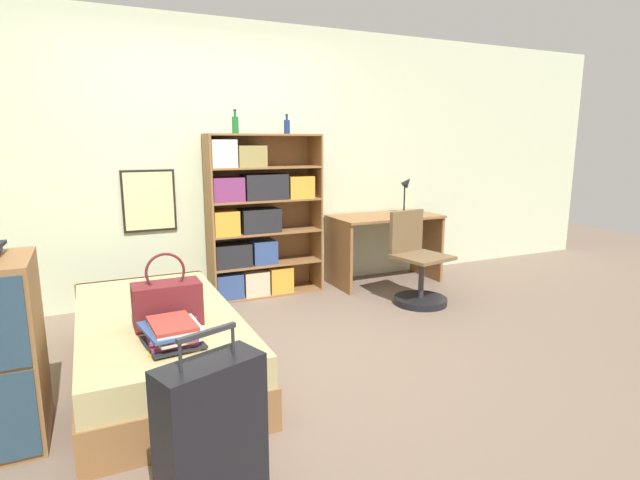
# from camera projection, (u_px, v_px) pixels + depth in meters

# --- Properties ---
(ground_plane) EXTENTS (14.00, 14.00, 0.00)m
(ground_plane) POSITION_uv_depth(u_px,v_px,m) (262.00, 354.00, 3.55)
(ground_plane) COLOR #756051
(wall_back) EXTENTS (10.00, 0.09, 2.60)m
(wall_back) POSITION_uv_depth(u_px,v_px,m) (205.00, 162.00, 4.70)
(wall_back) COLOR beige
(wall_back) RESTS_ON ground_plane
(bed) EXTENTS (0.97, 1.92, 0.41)m
(bed) POSITION_uv_depth(u_px,v_px,m) (158.00, 343.00, 3.24)
(bed) COLOR olive
(bed) RESTS_ON ground_plane
(handbag) EXTENTS (0.39, 0.20, 0.44)m
(handbag) POSITION_uv_depth(u_px,v_px,m) (167.00, 303.00, 2.95)
(handbag) COLOR maroon
(handbag) RESTS_ON bed
(book_stack_on_bed) EXTENTS (0.33, 0.39, 0.13)m
(book_stack_on_bed) POSITION_uv_depth(u_px,v_px,m) (172.00, 333.00, 2.67)
(book_stack_on_bed) COLOR gold
(book_stack_on_bed) RESTS_ON bed
(suitcase) EXTENTS (0.47, 0.32, 0.78)m
(suitcase) POSITION_uv_depth(u_px,v_px,m) (212.00, 436.00, 2.00)
(suitcase) COLOR black
(suitcase) RESTS_ON ground_plane
(bookcase) EXTENTS (1.10, 0.32, 1.56)m
(bookcase) POSITION_uv_depth(u_px,v_px,m) (254.00, 220.00, 4.78)
(bookcase) COLOR olive
(bookcase) RESTS_ON ground_plane
(bottle_green) EXTENTS (0.06, 0.06, 0.22)m
(bottle_green) POSITION_uv_depth(u_px,v_px,m) (235.00, 124.00, 4.52)
(bottle_green) COLOR #1E6B2D
(bottle_green) RESTS_ON bookcase
(bottle_brown) EXTENTS (0.06, 0.06, 0.19)m
(bottle_brown) POSITION_uv_depth(u_px,v_px,m) (287.00, 126.00, 4.78)
(bottle_brown) COLOR navy
(bottle_brown) RESTS_ON bookcase
(desk) EXTENTS (1.14, 0.60, 0.73)m
(desk) POSITION_uv_depth(u_px,v_px,m) (385.00, 236.00, 5.29)
(desk) COLOR olive
(desk) RESTS_ON ground_plane
(desk_lamp) EXTENTS (0.15, 0.10, 0.40)m
(desk_lamp) POSITION_uv_depth(u_px,v_px,m) (406.00, 188.00, 5.35)
(desk_lamp) COLOR black
(desk_lamp) RESTS_ON desk
(desk_chair) EXTENTS (0.52, 0.52, 0.85)m
(desk_chair) POSITION_uv_depth(u_px,v_px,m) (418.00, 275.00, 4.64)
(desk_chair) COLOR black
(desk_chair) RESTS_ON ground_plane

